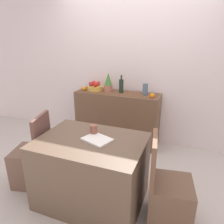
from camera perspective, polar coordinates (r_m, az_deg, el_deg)
The scene contains 19 objects.
ground_plane at distance 2.92m, azimuth -1.23°, elevation -16.56°, with size 6.40×6.40×0.02m, color beige.
room_wall_rear at distance 3.50m, azimuth 6.15°, elevation 13.52°, with size 6.40×0.06×2.70m, color silver.
sideboard_console at distance 3.53m, azimuth 1.40°, elevation -1.60°, with size 1.39×0.42×0.88m, color brown.
table_runner at distance 3.39m, azimuth 1.46°, elevation 5.36°, with size 1.31×0.32×0.01m, color brown.
fruit_bowl at distance 3.53m, azimuth -4.63°, elevation 6.54°, with size 0.26×0.26×0.07m, color gold.
apple_rear at distance 3.46m, azimuth -4.52°, elevation 7.53°, with size 0.08×0.08×0.08m, color red.
apple_center at distance 3.55m, azimuth -3.83°, elevation 7.84°, with size 0.08×0.08×0.08m, color #B72F2F.
apple_front at distance 3.52m, azimuth -5.78°, elevation 7.67°, with size 0.07×0.07×0.07m, color #A82729.
apple_left at distance 3.60m, azimuth -4.99°, elevation 7.95°, with size 0.07×0.07×0.07m, color red.
wine_bottle at distance 3.35m, azimuth 2.54°, elevation 7.13°, with size 0.07×0.07×0.29m.
ceramic_vase at distance 3.25m, azimuth 9.09°, elevation 6.12°, with size 0.08×0.08×0.19m, color slate.
potted_plant at distance 3.41m, azimuth -1.01°, elevation 7.98°, with size 0.14×0.14×0.32m.
orange_loose_mid at distance 3.56m, azimuth -7.68°, elevation 6.42°, with size 0.07×0.07×0.07m, color orange.
orange_loose_near_bowl at distance 3.15m, azimuth 10.98°, elevation 4.46°, with size 0.07×0.07×0.07m, color orange.
dining_table at distance 2.33m, azimuth -5.56°, elevation -15.74°, with size 1.09×0.80×0.74m, color brown.
open_book at distance 2.13m, azimuth -4.09°, elevation -7.51°, with size 0.28×0.21×0.02m, color white.
coffee_cup at distance 2.23m, azimuth -5.07°, elevation -4.86°, with size 0.08×0.08×0.11m, color brown.
chair_near_window at distance 2.80m, azimuth -20.90°, elevation -13.03°, with size 0.49×0.49×0.90m.
chair_by_corner at distance 2.22m, azimuth 15.12°, elevation -21.90°, with size 0.46×0.46×0.90m.
Camera 1 is at (0.90, -2.18, 1.72)m, focal length 33.31 mm.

